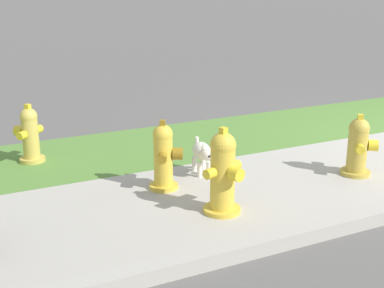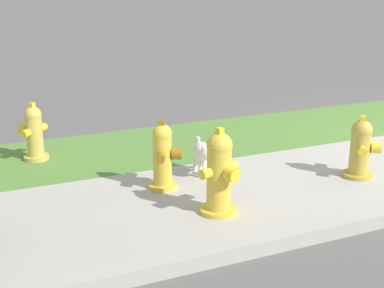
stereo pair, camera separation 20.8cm
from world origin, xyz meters
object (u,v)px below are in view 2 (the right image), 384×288
at_px(fire_hydrant_near_corner, 219,173).
at_px(fire_hydrant_mid_block, 163,156).
at_px(small_white_dog, 203,153).
at_px(fire_hydrant_across_street, 34,133).
at_px(fire_hydrant_by_grass_verge, 361,149).

bearing_deg(fire_hydrant_near_corner, fire_hydrant_mid_block, -88.13).
relative_size(fire_hydrant_near_corner, fire_hydrant_mid_block, 1.12).
distance_m(fire_hydrant_mid_block, small_white_dog, 0.55).
bearing_deg(small_white_dog, fire_hydrant_across_street, -119.62).
height_order(fire_hydrant_by_grass_verge, fire_hydrant_across_street, fire_hydrant_across_street).
relative_size(fire_hydrant_by_grass_verge, small_white_dog, 1.45).
height_order(fire_hydrant_across_street, small_white_dog, fire_hydrant_across_street).
height_order(fire_hydrant_near_corner, fire_hydrant_across_street, fire_hydrant_near_corner).
distance_m(fire_hydrant_near_corner, fire_hydrant_across_street, 2.52).
bearing_deg(fire_hydrant_by_grass_verge, fire_hydrant_across_street, -89.48).
bearing_deg(fire_hydrant_near_corner, small_white_dog, -122.63).
xyz_separation_m(fire_hydrant_near_corner, small_white_dog, (0.27, 0.91, -0.13)).
bearing_deg(small_white_dog, fire_hydrant_near_corner, -6.92).
bearing_deg(fire_hydrant_across_street, fire_hydrant_near_corner, -100.93).
relative_size(fire_hydrant_near_corner, small_white_dog, 1.72).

